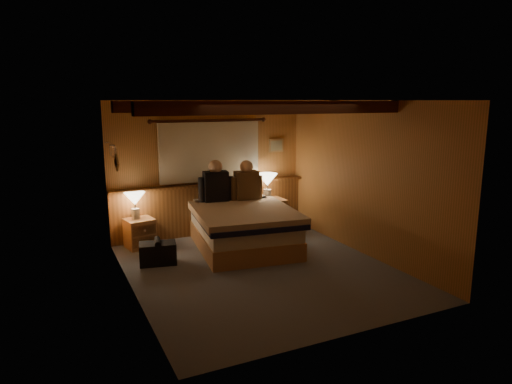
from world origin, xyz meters
TOP-DOWN VIEW (x-y plane):
  - floor at (0.00, 0.00)m, footprint 4.20×4.20m
  - ceiling at (0.00, 0.00)m, footprint 4.20×4.20m
  - wall_back at (0.00, 2.10)m, footprint 3.60×0.00m
  - wall_left at (-1.80, 0.00)m, footprint 0.00×4.20m
  - wall_right at (1.80, 0.00)m, footprint 0.00×4.20m
  - wall_front at (0.00, -2.10)m, footprint 3.60×0.00m
  - wainscot at (0.00, 2.04)m, footprint 3.60×0.23m
  - curtain_window at (0.00, 2.03)m, footprint 2.18×0.09m
  - ceiling_beams at (0.00, 0.15)m, footprint 3.60×1.65m
  - coat_rail at (-1.72, 1.58)m, footprint 0.05×0.55m
  - framed_print at (1.35, 2.08)m, footprint 0.30×0.04m
  - bed at (0.18, 1.00)m, footprint 1.76×2.15m
  - nightstand_left at (-1.35, 1.75)m, footprint 0.51×0.47m
  - nightstand_right at (1.04, 1.73)m, footprint 0.55×0.50m
  - lamp_left at (-1.40, 1.79)m, footprint 0.34×0.34m
  - lamp_right at (1.00, 1.75)m, footprint 0.37×0.37m
  - person_left at (-0.03, 1.69)m, footprint 0.61×0.29m
  - person_right at (0.51, 1.60)m, footprint 0.59×0.26m
  - duffel_bag at (-1.27, 0.85)m, footprint 0.59×0.42m

SIDE VIEW (x-z plane):
  - floor at x=0.00m, z-range 0.00..0.00m
  - duffel_bag at x=-1.27m, z-range -0.02..0.36m
  - nightstand_left at x=-1.35m, z-range 0.00..0.49m
  - nightstand_right at x=1.04m, z-range 0.00..0.60m
  - bed at x=0.18m, z-range 0.01..0.69m
  - wainscot at x=0.00m, z-range 0.02..0.96m
  - lamp_left at x=-1.40m, z-range 0.58..1.02m
  - lamp_right at x=1.00m, z-range 0.70..1.18m
  - person_right at x=0.51m, z-range 0.60..1.32m
  - person_left at x=-0.03m, z-range 0.60..1.35m
  - wall_left at x=-1.80m, z-range -0.90..3.30m
  - wall_right at x=1.80m, z-range -0.90..3.30m
  - wall_back at x=0.00m, z-range -0.60..3.00m
  - wall_front at x=0.00m, z-range -0.60..3.00m
  - curtain_window at x=0.00m, z-range 0.96..2.08m
  - framed_print at x=1.35m, z-range 1.43..1.68m
  - coat_rail at x=-1.72m, z-range 1.55..1.79m
  - ceiling_beams at x=0.00m, z-range 2.23..2.39m
  - ceiling at x=0.00m, z-range 2.40..2.40m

